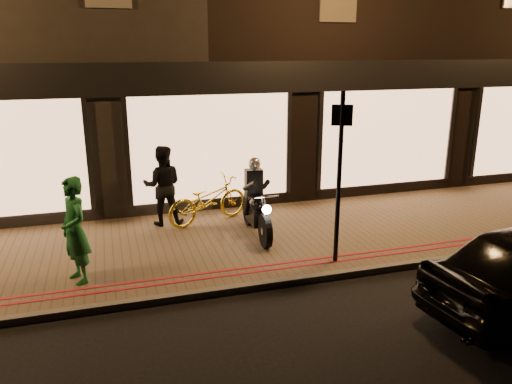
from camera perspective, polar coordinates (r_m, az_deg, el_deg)
ground at (r=8.26m, az=0.96°, el=-11.14°), size 90.00×90.00×0.00m
sidewalk at (r=9.99m, az=-2.57°, el=-5.78°), size 50.00×4.00×0.12m
kerb_stone at (r=8.28m, az=0.85°, el=-10.62°), size 50.00×0.14×0.12m
red_kerb_lines at (r=8.68m, az=-0.16°, el=-8.82°), size 50.00×0.26×0.01m
building_row at (r=16.14m, az=-9.26°, el=17.60°), size 48.00×10.11×8.50m
motorcycle at (r=10.03m, az=0.00°, el=-1.57°), size 0.60×1.94×1.59m
sign_post at (r=8.60m, az=9.52°, el=2.54°), size 0.33×0.17×3.00m
bicycle_gold at (r=10.83m, az=-5.50°, el=-0.90°), size 2.03×1.28×1.01m
person_green at (r=8.47m, az=-20.01°, el=-4.15°), size 0.65×0.75×1.75m
person_dark at (r=10.75m, az=-10.61°, el=0.73°), size 0.93×0.77×1.72m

